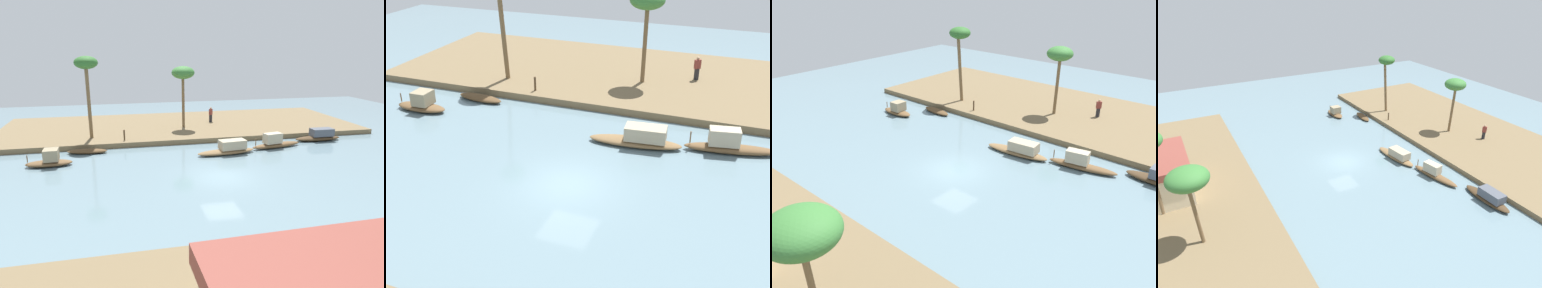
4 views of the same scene
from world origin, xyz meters
TOP-DOWN VIEW (x-y plane):
  - river_water at (0.00, 0.00)m, footprint 67.06×67.06m
  - riverbank_left at (0.00, -15.26)m, footprint 36.53×13.41m
  - sampan_downstream_large at (-6.53, -5.90)m, footprint 4.85×1.76m
  - sampan_near_left_bank at (-2.05, -4.99)m, footprint 5.03×1.70m
  - sampan_foreground at (11.71, -4.89)m, footprint 3.31×1.28m
  - sampan_midstream at (9.25, -7.63)m, footprint 3.31×1.34m
  - person_on_near_bank at (-3.39, -15.52)m, footprint 0.49×0.49m
  - mooring_post at (6.16, -9.48)m, footprint 0.14×0.14m
  - palm_tree_left_near at (0.01, -13.77)m, footprint 2.30×2.30m

SIDE VIEW (x-z plane):
  - river_water at x=0.00m, z-range 0.00..0.00m
  - sampan_midstream at x=9.25m, z-range 0.00..0.36m
  - riverbank_left at x=0.00m, z-range 0.00..0.46m
  - sampan_near_left_bank at x=-2.05m, z-range -0.13..1.02m
  - sampan_foreground at x=11.71m, z-range -0.19..1.09m
  - sampan_downstream_large at x=-6.53m, z-range -0.20..1.11m
  - mooring_post at x=6.16m, z-range 0.46..1.40m
  - person_on_near_bank at x=-3.39m, z-range 0.38..2.02m
  - palm_tree_left_near at x=0.01m, z-range 2.73..8.87m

